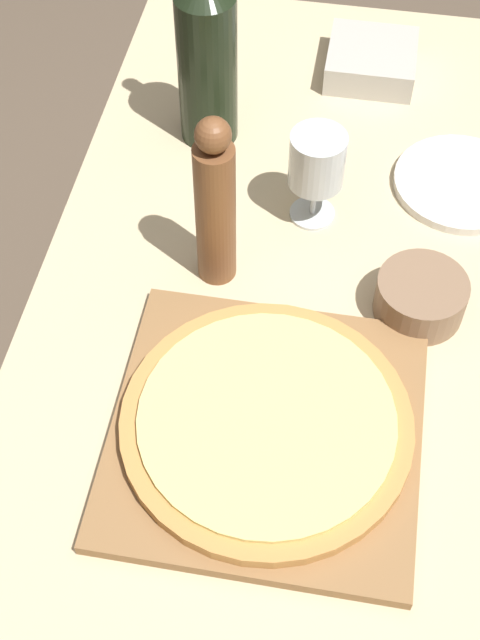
# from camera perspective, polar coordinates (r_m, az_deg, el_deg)

# --- Properties ---
(ground_plane) EXTENTS (12.00, 12.00, 0.00)m
(ground_plane) POSITION_cam_1_polar(r_m,az_deg,el_deg) (1.86, 2.33, -14.03)
(ground_plane) COLOR brown
(dining_table) EXTENTS (0.72, 1.43, 0.76)m
(dining_table) POSITION_cam_1_polar(r_m,az_deg,el_deg) (1.28, 3.27, -2.80)
(dining_table) COLOR #CCB78E
(dining_table) RESTS_ON ground_plane
(cutting_board) EXTENTS (0.37, 0.37, 0.02)m
(cutting_board) POSITION_cam_1_polar(r_m,az_deg,el_deg) (1.09, 1.68, -7.14)
(cutting_board) COLOR olive
(cutting_board) RESTS_ON dining_table
(pizza) EXTENTS (0.35, 0.35, 0.02)m
(pizza) POSITION_cam_1_polar(r_m,az_deg,el_deg) (1.07, 1.71, -6.60)
(pizza) COLOR #C68947
(pizza) RESTS_ON cutting_board
(wine_bottle) EXTENTS (0.09, 0.09, 0.36)m
(wine_bottle) POSITION_cam_1_polar(r_m,az_deg,el_deg) (1.35, -2.13, 16.55)
(wine_bottle) COLOR black
(wine_bottle) RESTS_ON dining_table
(pepper_mill) EXTENTS (0.05, 0.05, 0.27)m
(pepper_mill) POSITION_cam_1_polar(r_m,az_deg,el_deg) (1.14, -1.60, 7.32)
(pepper_mill) COLOR brown
(pepper_mill) RESTS_ON dining_table
(wine_glass) EXTENTS (0.08, 0.08, 0.15)m
(wine_glass) POSITION_cam_1_polar(r_m,az_deg,el_deg) (1.24, 5.02, 10.01)
(wine_glass) COLOR silver
(wine_glass) RESTS_ON dining_table
(small_bowl) EXTENTS (0.12, 0.12, 0.06)m
(small_bowl) POSITION_cam_1_polar(r_m,az_deg,el_deg) (1.20, 11.48, 1.45)
(small_bowl) COLOR #84664C
(small_bowl) RESTS_ON dining_table
(dinner_plate) EXTENTS (0.20, 0.20, 0.01)m
(dinner_plate) POSITION_cam_1_polar(r_m,az_deg,el_deg) (1.39, 13.95, 8.49)
(dinner_plate) COLOR silver
(dinner_plate) RESTS_ON dining_table
(food_container) EXTENTS (0.14, 0.14, 0.05)m
(food_container) POSITION_cam_1_polar(r_m,az_deg,el_deg) (1.55, 8.40, 16.10)
(food_container) COLOR #BCB7AD
(food_container) RESTS_ON dining_table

